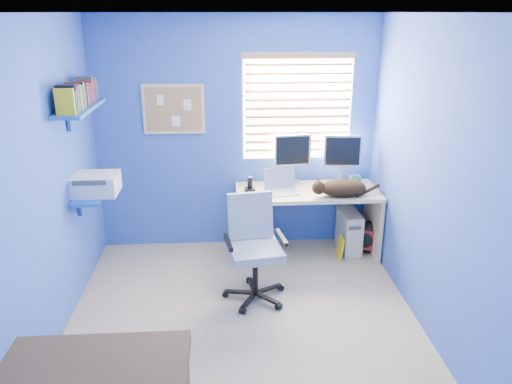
{
  "coord_description": "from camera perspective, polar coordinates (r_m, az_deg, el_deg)",
  "views": [
    {
      "loc": [
        -0.13,
        -3.63,
        2.5
      ],
      "look_at": [
        0.15,
        0.65,
        0.95
      ],
      "focal_mm": 35.0,
      "sensor_mm": 36.0,
      "label": 1
    }
  ],
  "objects": [
    {
      "name": "wall_right",
      "position": [
        4.17,
        19.44,
        1.25
      ],
      "size": [
        0.01,
        3.2,
        2.5
      ],
      "primitive_type": "cube",
      "color": "blue",
      "rests_on": "ground"
    },
    {
      "name": "laptop",
      "position": [
        5.13,
        2.97,
        1.06
      ],
      "size": [
        0.35,
        0.29,
        0.22
      ],
      "primitive_type": "cube",
      "rotation": [
        0.0,
        0.0,
        0.1
      ],
      "color": "silver",
      "rests_on": "desk"
    },
    {
      "name": "wall_back",
      "position": [
        5.38,
        -2.26,
        6.42
      ],
      "size": [
        3.0,
        0.01,
        2.5
      ],
      "primitive_type": "cube",
      "color": "blue",
      "rests_on": "ground"
    },
    {
      "name": "corkboard",
      "position": [
        5.33,
        -9.4,
        9.32
      ],
      "size": [
        0.64,
        0.02,
        0.52
      ],
      "color": "beige",
      "rests_on": "ground"
    },
    {
      "name": "drawer_boxes",
      "position": [
        5.52,
        0.2,
        -5.53
      ],
      "size": [
        0.35,
        0.28,
        0.27
      ],
      "primitive_type": "cube",
      "color": "tan",
      "rests_on": "floor"
    },
    {
      "name": "monitor_left",
      "position": [
        5.41,
        4.15,
        3.81
      ],
      "size": [
        0.41,
        0.17,
        0.54
      ],
      "primitive_type": "cube",
      "rotation": [
        0.0,
        0.0,
        0.14
      ],
      "color": "silver",
      "rests_on": "desk"
    },
    {
      "name": "wall_front",
      "position": [
        2.39,
        -0.13,
        -11.71
      ],
      "size": [
        3.0,
        0.01,
        2.5
      ],
      "primitive_type": "cube",
      "color": "blue",
      "rests_on": "ground"
    },
    {
      "name": "phone",
      "position": [
        5.16,
        -0.7,
        0.89
      ],
      "size": [
        0.11,
        0.13,
        0.17
      ],
      "primitive_type": "cube",
      "rotation": [
        0.0,
        0.0,
        0.22
      ],
      "color": "black",
      "rests_on": "desk"
    },
    {
      "name": "office_chair",
      "position": [
        4.6,
        -0.22,
        -7.9
      ],
      "size": [
        0.64,
        0.64,
        0.96
      ],
      "color": "black",
      "rests_on": "floor"
    },
    {
      "name": "window_blinds",
      "position": [
        5.35,
        4.79,
        9.55
      ],
      "size": [
        1.15,
        0.05,
        1.1
      ],
      "color": "white",
      "rests_on": "ground"
    },
    {
      "name": "wall_left",
      "position": [
        4.08,
        -23.15,
        0.35
      ],
      "size": [
        0.01,
        3.2,
        2.5
      ],
      "primitive_type": "cube",
      "color": "blue",
      "rests_on": "ground"
    },
    {
      "name": "wall_shelves",
      "position": [
        4.68,
        -18.88,
        5.59
      ],
      "size": [
        0.42,
        0.9,
        1.05
      ],
      "color": "#1E5BAF",
      "rests_on": "ground"
    },
    {
      "name": "floor",
      "position": [
        4.42,
        -1.45,
        -14.66
      ],
      "size": [
        3.0,
        3.2,
        0.0
      ],
      "primitive_type": "cube",
      "color": "#BFB094",
      "rests_on": "ground"
    },
    {
      "name": "cd_spindle",
      "position": [
        5.58,
        11.21,
        1.45
      ],
      "size": [
        0.13,
        0.13,
        0.07
      ],
      "primitive_type": "cylinder",
      "color": "silver",
      "rests_on": "desk"
    },
    {
      "name": "tower_pc",
      "position": [
        5.62,
        10.58,
        -4.38
      ],
      "size": [
        0.21,
        0.45,
        0.45
      ],
      "primitive_type": "cube",
      "rotation": [
        0.0,
        0.0,
        0.04
      ],
      "color": "beige",
      "rests_on": "floor"
    },
    {
      "name": "monitor_right",
      "position": [
        5.44,
        9.76,
        3.68
      ],
      "size": [
        0.41,
        0.16,
        0.54
      ],
      "primitive_type": "cube",
      "rotation": [
        0.0,
        0.0,
        -0.1
      ],
      "color": "silver",
      "rests_on": "desk"
    },
    {
      "name": "mug",
      "position": [
        5.45,
        11.38,
        1.15
      ],
      "size": [
        0.1,
        0.09,
        0.1
      ],
      "primitive_type": "imported",
      "color": "#30894F",
      "rests_on": "desk"
    },
    {
      "name": "yellow_book",
      "position": [
        5.46,
        9.57,
        -6.3
      ],
      "size": [
        0.03,
        0.17,
        0.24
      ],
      "primitive_type": "cube",
      "color": "yellow",
      "rests_on": "floor"
    },
    {
      "name": "backpack",
      "position": [
        5.62,
        12.8,
        -5.01
      ],
      "size": [
        0.38,
        0.34,
        0.37
      ],
      "primitive_type": "ellipsoid",
      "rotation": [
        0.0,
        0.0,
        -0.35
      ],
      "color": "black",
      "rests_on": "floor"
    },
    {
      "name": "ceiling",
      "position": [
        3.64,
        -1.81,
        19.83
      ],
      "size": [
        3.0,
        3.2,
        0.0
      ],
      "primitive_type": "cube",
      "color": "white",
      "rests_on": "wall_back"
    },
    {
      "name": "cat",
      "position": [
        5.12,
        9.9,
        0.45
      ],
      "size": [
        0.49,
        0.28,
        0.17
      ],
      "primitive_type": "ellipsoid",
      "rotation": [
        0.0,
        0.0,
        0.06
      ],
      "color": "black",
      "rests_on": "desk"
    },
    {
      "name": "desk",
      "position": [
        5.4,
        5.77,
        -3.47
      ],
      "size": [
        1.5,
        0.65,
        0.74
      ],
      "primitive_type": "cube",
      "color": "beige",
      "rests_on": "floor"
    }
  ]
}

